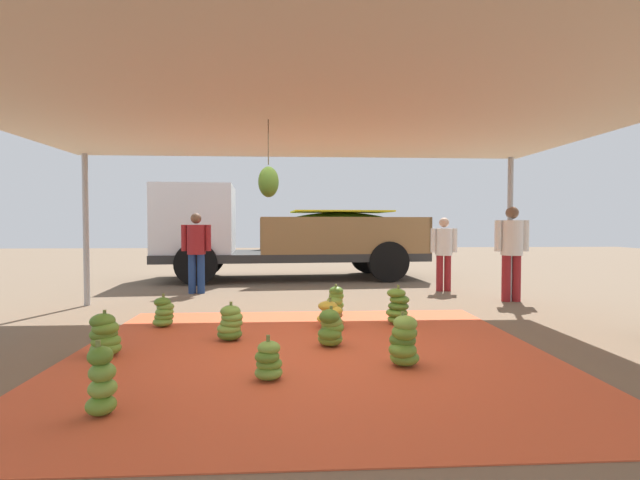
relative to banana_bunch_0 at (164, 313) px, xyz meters
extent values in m
plane|color=brown|center=(1.99, 1.52, -0.20)|extent=(40.00, 40.00, 0.00)
cube|color=#D1512D|center=(1.99, -1.48, -0.19)|extent=(5.22, 4.92, 0.01)
cylinder|color=#9EA0A5|center=(-1.81, 1.82, 1.13)|extent=(0.10, 0.10, 2.66)
cylinder|color=#9EA0A5|center=(5.79, 1.82, 1.13)|extent=(0.10, 0.10, 2.66)
cube|color=beige|center=(1.99, -1.48, 2.49)|extent=(8.00, 7.00, 0.06)
cylinder|color=#4C422D|center=(1.51, -1.06, 2.19)|extent=(0.01, 0.01, 0.53)
ellipsoid|color=#477523|center=(1.51, -1.06, 1.73)|extent=(0.24, 0.24, 0.36)
ellipsoid|color=#6B9E38|center=(-0.01, -0.01, -0.12)|extent=(0.39, 0.39, 0.13)
ellipsoid|color=#60932D|center=(0.00, 0.01, -0.06)|extent=(0.29, 0.29, 0.13)
ellipsoid|color=#6B9E38|center=(0.01, -0.01, 0.01)|extent=(0.35, 0.35, 0.13)
ellipsoid|color=#6B9E38|center=(0.02, 0.01, 0.08)|extent=(0.26, 0.26, 0.13)
ellipsoid|color=#518428|center=(-0.02, 0.00, 0.15)|extent=(0.29, 0.29, 0.13)
cylinder|color=olive|center=(0.00, 0.00, 0.21)|extent=(0.04, 0.04, 0.12)
ellipsoid|color=#996628|center=(2.33, -0.21, -0.12)|extent=(0.45, 0.45, 0.13)
ellipsoid|color=gold|center=(2.28, -0.22, -0.07)|extent=(0.42, 0.42, 0.13)
ellipsoid|color=#996628|center=(2.32, -0.24, -0.01)|extent=(0.37, 0.37, 0.13)
ellipsoid|color=gold|center=(2.33, -0.23, 0.05)|extent=(0.32, 0.32, 0.13)
ellipsoid|color=gold|center=(2.27, -0.20, 0.11)|extent=(0.28, 0.28, 0.13)
cylinder|color=olive|center=(2.30, -0.22, 0.17)|extent=(0.04, 0.04, 0.12)
ellipsoid|color=#6B9E38|center=(1.57, -2.33, -0.13)|extent=(0.35, 0.35, 0.13)
ellipsoid|color=#60932D|center=(1.57, -2.31, -0.05)|extent=(0.25, 0.25, 0.13)
ellipsoid|color=#518428|center=(1.56, -2.33, 0.02)|extent=(0.30, 0.30, 0.13)
ellipsoid|color=#75A83D|center=(1.57, -2.31, 0.10)|extent=(0.24, 0.24, 0.13)
cylinder|color=olive|center=(1.56, -2.32, 0.16)|extent=(0.04, 0.04, 0.12)
ellipsoid|color=#60932D|center=(0.36, -3.06, -0.12)|extent=(0.30, 0.30, 0.15)
ellipsoid|color=#75A83D|center=(0.37, -3.05, 0.01)|extent=(0.26, 0.26, 0.15)
ellipsoid|color=#6B9E38|center=(0.37, -3.06, 0.13)|extent=(0.23, 0.23, 0.15)
ellipsoid|color=#518428|center=(0.36, -3.06, 0.26)|extent=(0.23, 0.23, 0.15)
cylinder|color=olive|center=(0.35, -3.07, 0.32)|extent=(0.04, 0.04, 0.12)
ellipsoid|color=#477523|center=(1.02, -0.84, -0.11)|extent=(0.34, 0.34, 0.15)
ellipsoid|color=#75A83D|center=(1.01, -0.84, -0.04)|extent=(0.31, 0.31, 0.15)
ellipsoid|color=#6B9E38|center=(1.04, -0.84, 0.02)|extent=(0.38, 0.38, 0.15)
ellipsoid|color=#6B9E38|center=(1.05, -0.84, 0.09)|extent=(0.32, 0.32, 0.15)
ellipsoid|color=#6B9E38|center=(1.03, -0.84, 0.16)|extent=(0.35, 0.35, 0.15)
cylinder|color=olive|center=(1.04, -0.83, 0.22)|extent=(0.04, 0.04, 0.12)
ellipsoid|color=#60932D|center=(2.23, -1.18, -0.10)|extent=(0.33, 0.33, 0.17)
ellipsoid|color=#518428|center=(2.22, -1.22, -0.04)|extent=(0.34, 0.34, 0.17)
ellipsoid|color=#60932D|center=(2.26, -1.18, 0.03)|extent=(0.33, 0.33, 0.17)
ellipsoid|color=#75A83D|center=(2.24, -1.19, 0.10)|extent=(0.35, 0.35, 0.17)
ellipsoid|color=#477523|center=(2.21, -1.24, 0.16)|extent=(0.31, 0.31, 0.17)
cylinder|color=olive|center=(2.24, -1.21, 0.22)|extent=(0.04, 0.04, 0.12)
ellipsoid|color=#60932D|center=(-0.23, -1.45, -0.11)|extent=(0.41, 0.41, 0.16)
ellipsoid|color=#60932D|center=(-0.23, -1.43, -0.03)|extent=(0.43, 0.43, 0.16)
ellipsoid|color=#518428|center=(-0.26, -1.42, 0.04)|extent=(0.41, 0.41, 0.16)
ellipsoid|color=#60932D|center=(-0.23, -1.45, 0.11)|extent=(0.39, 0.39, 0.16)
ellipsoid|color=#518428|center=(-0.26, -1.45, 0.19)|extent=(0.34, 0.34, 0.16)
cylinder|color=olive|center=(-0.24, -1.44, 0.25)|extent=(0.04, 0.04, 0.12)
ellipsoid|color=#60932D|center=(3.30, -0.03, -0.12)|extent=(0.34, 0.34, 0.13)
ellipsoid|color=#60932D|center=(3.27, -0.04, -0.03)|extent=(0.44, 0.44, 0.13)
ellipsoid|color=#477523|center=(3.29, -0.04, 0.06)|extent=(0.30, 0.30, 0.13)
ellipsoid|color=#518428|center=(3.31, -0.04, 0.16)|extent=(0.39, 0.39, 0.13)
ellipsoid|color=#60932D|center=(3.26, -0.04, 0.25)|extent=(0.32, 0.32, 0.13)
cylinder|color=olive|center=(3.29, -0.06, 0.31)|extent=(0.04, 0.04, 0.12)
ellipsoid|color=#477523|center=(2.44, 0.64, -0.11)|extent=(0.37, 0.37, 0.16)
ellipsoid|color=#518428|center=(2.46, 0.69, -0.04)|extent=(0.36, 0.36, 0.16)
ellipsoid|color=#6B9E38|center=(2.45, 0.65, 0.03)|extent=(0.32, 0.32, 0.16)
ellipsoid|color=#518428|center=(2.47, 0.69, 0.11)|extent=(0.30, 0.30, 0.16)
ellipsoid|color=#477523|center=(2.47, 0.69, 0.18)|extent=(0.28, 0.28, 0.16)
cylinder|color=olive|center=(2.47, 0.66, 0.24)|extent=(0.04, 0.04, 0.12)
ellipsoid|color=#60932D|center=(2.91, -1.98, -0.11)|extent=(0.41, 0.41, 0.17)
ellipsoid|color=#60932D|center=(2.88, -2.03, -0.02)|extent=(0.29, 0.29, 0.17)
ellipsoid|color=#477523|center=(2.89, -1.98, 0.07)|extent=(0.35, 0.35, 0.17)
ellipsoid|color=#60932D|center=(2.90, -2.03, 0.16)|extent=(0.36, 0.36, 0.17)
ellipsoid|color=#75A83D|center=(2.91, -2.03, 0.24)|extent=(0.33, 0.33, 0.17)
cylinder|color=olive|center=(2.89, -2.00, 0.30)|extent=(0.04, 0.04, 0.12)
cube|color=#2D2D2D|center=(1.77, 5.73, 0.40)|extent=(6.94, 2.85, 0.20)
cube|color=silver|center=(-0.67, 5.55, 1.35)|extent=(2.06, 2.30, 1.70)
cube|color=#232D38|center=(-1.63, 5.48, 1.69)|extent=(0.16, 1.88, 0.75)
cube|color=olive|center=(3.14, 4.69, 0.95)|extent=(4.20, 0.39, 0.90)
cube|color=olive|center=(2.97, 6.96, 0.95)|extent=(4.20, 0.39, 0.90)
cube|color=olive|center=(5.11, 5.98, 0.95)|extent=(0.25, 2.36, 0.90)
ellipsoid|color=#477523|center=(3.05, 5.82, 1.02)|extent=(3.84, 2.25, 1.04)
cube|color=yellow|center=(3.05, 5.82, 1.56)|extent=(2.65, 1.97, 0.04)
cylinder|color=black|center=(-0.46, 4.48, 0.30)|extent=(1.02, 0.35, 1.00)
cylinder|color=black|center=(-0.62, 6.63, 0.30)|extent=(1.02, 0.35, 1.00)
cylinder|color=black|center=(4.15, 4.82, 0.30)|extent=(1.02, 0.35, 1.00)
cylinder|color=black|center=(3.99, 6.98, 0.30)|extent=(1.02, 0.35, 1.00)
cylinder|color=maroon|center=(5.73, 1.82, 0.23)|extent=(0.16, 0.16, 0.86)
cylinder|color=maroon|center=(5.92, 1.82, 0.23)|extent=(0.16, 0.16, 0.86)
cylinder|color=silver|center=(5.82, 1.82, 0.98)|extent=(0.39, 0.39, 0.64)
cylinder|color=silver|center=(5.57, 1.82, 1.01)|extent=(0.12, 0.12, 0.57)
cylinder|color=silver|center=(6.08, 1.82, 1.01)|extent=(0.12, 0.12, 0.57)
sphere|color=brown|center=(5.82, 1.82, 1.44)|extent=(0.23, 0.23, 0.23)
cylinder|color=navy|center=(-0.28, 3.18, 0.20)|extent=(0.15, 0.15, 0.81)
cylinder|color=navy|center=(-0.10, 3.18, 0.20)|extent=(0.15, 0.15, 0.81)
cylinder|color=maroon|center=(-0.19, 3.18, 0.91)|extent=(0.37, 0.37, 0.61)
cylinder|color=maroon|center=(-0.43, 3.18, 0.95)|extent=(0.12, 0.12, 0.54)
cylinder|color=maroon|center=(0.06, 3.18, 0.95)|extent=(0.12, 0.12, 0.54)
sphere|color=brown|center=(-0.19, 3.18, 1.35)|extent=(0.22, 0.22, 0.22)
cylinder|color=maroon|center=(4.92, 3.21, 0.18)|extent=(0.14, 0.14, 0.76)
cylinder|color=maroon|center=(5.09, 3.21, 0.18)|extent=(0.14, 0.14, 0.76)
cylinder|color=silver|center=(5.01, 3.21, 0.85)|extent=(0.35, 0.35, 0.57)
cylinder|color=silver|center=(4.78, 3.21, 0.88)|extent=(0.11, 0.11, 0.51)
cylinder|color=silver|center=(5.24, 3.21, 0.88)|extent=(0.11, 0.11, 0.51)
sphere|color=tan|center=(5.01, 3.21, 1.26)|extent=(0.21, 0.21, 0.21)
camera|label=1|loc=(1.79, -6.61, 1.24)|focal=26.42mm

